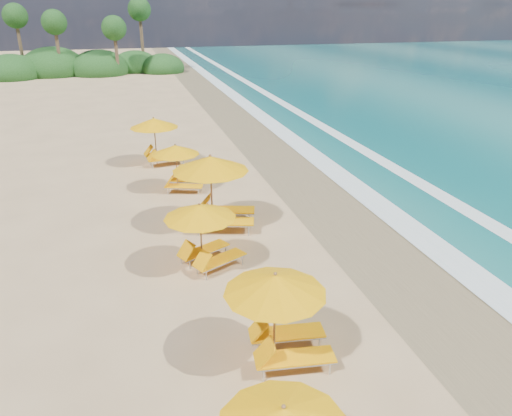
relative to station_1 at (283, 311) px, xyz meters
name	(u,v)px	position (x,y,z in m)	size (l,w,h in m)	color
ground	(256,241)	(0.98, 5.78, -1.25)	(160.00, 160.00, 0.00)	tan
wet_sand	(364,227)	(4.98, 5.78, -1.25)	(4.00, 160.00, 0.01)	#8A7952
surf_foam	(431,219)	(7.68, 5.78, -1.22)	(4.00, 160.00, 0.01)	white
station_1	(283,311)	(0.00, 0.00, 0.00)	(2.59, 2.45, 2.23)	olive
station_2	(205,231)	(-0.90, 4.52, -0.06)	(2.81, 2.81, 2.13)	olive
station_3	(217,187)	(0.00, 7.27, 0.25)	(3.35, 3.25, 2.67)	olive
station_4	(180,164)	(-0.81, 11.30, -0.12)	(2.57, 2.51, 2.02)	olive
station_5	(159,138)	(-1.35, 15.29, 0.07)	(2.72, 2.56, 2.36)	olive
treeline	(63,66)	(-8.95, 51.29, -0.25)	(25.80, 8.80, 9.74)	#163D14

